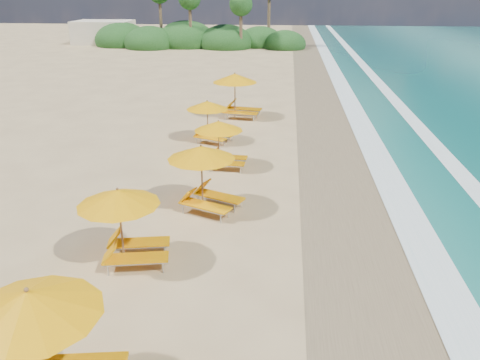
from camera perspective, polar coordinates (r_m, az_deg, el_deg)
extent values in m
plane|color=tan|center=(16.27, 0.00, -3.92)|extent=(160.00, 160.00, 0.00)
cube|color=#897852|center=(16.41, 14.08, -4.37)|extent=(4.00, 160.00, 0.01)
cube|color=white|center=(16.71, 19.19, -4.40)|extent=(1.20, 160.00, 0.01)
cylinder|color=olive|center=(9.63, -22.54, -17.92)|extent=(0.06, 0.06, 2.37)
cone|color=#EC9A04|center=(9.06, -23.46, -13.07)|extent=(2.79, 2.79, 0.48)
sphere|color=olive|center=(8.91, -23.72, -11.66)|extent=(0.08, 0.08, 0.08)
cylinder|color=olive|center=(13.45, -13.73, -5.40)|extent=(0.05, 0.05, 2.12)
cone|color=#EC9A04|center=(13.08, -14.07, -1.97)|extent=(2.55, 2.55, 0.43)
sphere|color=olive|center=(12.99, -14.16, -1.01)|extent=(0.08, 0.08, 0.08)
cylinder|color=olive|center=(16.26, -4.46, 0.20)|extent=(0.05, 0.05, 2.18)
cone|color=#EC9A04|center=(15.95, -4.56, 3.23)|extent=(2.96, 2.96, 0.44)
sphere|color=olive|center=(15.87, -4.59, 4.06)|extent=(0.08, 0.08, 0.08)
cylinder|color=olive|center=(20.07, -2.50, 4.14)|extent=(0.05, 0.05, 1.94)
cone|color=#EC9A04|center=(19.84, -2.54, 6.35)|extent=(2.08, 2.08, 0.39)
sphere|color=olive|center=(19.79, -2.55, 6.96)|extent=(0.07, 0.07, 0.07)
cylinder|color=olive|center=(23.55, -3.81, 6.82)|extent=(0.05, 0.05, 1.94)
cone|color=#EC9A04|center=(23.35, -3.86, 8.73)|extent=(2.60, 2.60, 0.39)
sphere|color=olive|center=(23.30, -3.87, 9.25)|extent=(0.07, 0.07, 0.07)
cylinder|color=olive|center=(27.95, -0.60, 9.80)|extent=(0.06, 0.06, 2.44)
cone|color=#EC9A04|center=(27.76, -0.61, 11.84)|extent=(2.85, 2.85, 0.49)
sphere|color=olive|center=(27.71, -0.61, 12.40)|extent=(0.09, 0.09, 0.09)
ellipsoid|color=#163D14|center=(60.37, -1.67, 15.78)|extent=(6.40, 6.40, 4.16)
ellipsoid|color=#163D14|center=(62.15, -6.32, 15.91)|extent=(7.20, 7.20, 4.68)
ellipsoid|color=#163D14|center=(61.17, -10.51, 15.48)|extent=(6.00, 6.00, 3.90)
ellipsoid|color=#163D14|center=(62.01, 2.38, 15.86)|extent=(5.60, 5.60, 3.64)
ellipsoid|color=#163D14|center=(64.23, -13.59, 15.59)|extent=(6.60, 6.60, 4.29)
ellipsoid|color=#163D14|center=(59.94, 5.24, 15.52)|extent=(5.00, 5.00, 3.25)
cylinder|color=brown|center=(58.00, 0.11, 17.40)|extent=(0.36, 0.36, 5.00)
sphere|color=#163D14|center=(57.86, 0.11, 19.86)|extent=(2.60, 2.60, 2.60)
cylinder|color=brown|center=(59.82, -5.81, 17.72)|extent=(0.36, 0.36, 5.60)
cylinder|color=brown|center=(62.62, -9.24, 18.02)|extent=(0.36, 0.36, 6.20)
cylinder|color=brown|center=(61.73, 3.40, 18.47)|extent=(0.36, 0.36, 6.80)
cube|color=beige|center=(67.04, -15.63, 16.30)|extent=(7.00, 5.00, 2.80)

